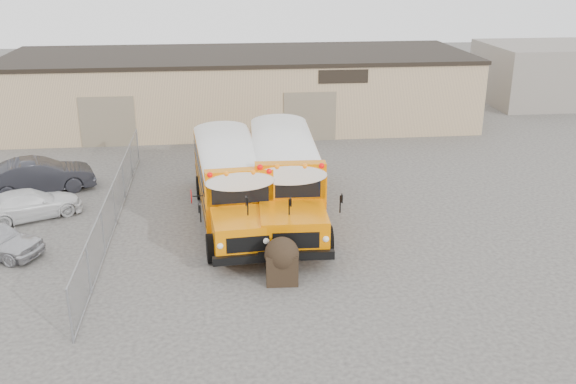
{
  "coord_description": "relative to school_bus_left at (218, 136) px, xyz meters",
  "views": [
    {
      "loc": [
        -1.52,
        -22.69,
        10.67
      ],
      "look_at": [
        1.19,
        1.73,
        1.6
      ],
      "focal_mm": 40.0,
      "sensor_mm": 36.0,
      "label": 1
    }
  ],
  "objects": [
    {
      "name": "distant_building_right",
      "position": [
        25.58,
        14.05,
        0.38
      ],
      "size": [
        10.0,
        8.0,
        4.4
      ],
      "primitive_type": "cube",
      "color": "gray",
      "rests_on": "ground"
    },
    {
      "name": "car_dark",
      "position": [
        -8.54,
        -2.62,
        -1.0
      ],
      "size": [
        5.31,
        3.24,
        1.65
      ],
      "primitive_type": "imported",
      "rotation": [
        0.0,
        0.0,
        1.89
      ],
      "color": "black",
      "rests_on": "ground"
    },
    {
      "name": "chainlink_fence",
      "position": [
        -4.42,
        -6.95,
        -0.92
      ],
      "size": [
        0.07,
        18.07,
        1.81
      ],
      "color": "gray",
      "rests_on": "ground"
    },
    {
      "name": "warehouse",
      "position": [
        1.58,
        10.04,
        0.55
      ],
      "size": [
        30.2,
        10.2,
        4.67
      ],
      "color": "tan",
      "rests_on": "ground"
    },
    {
      "name": "school_bus_left",
      "position": [
        0.0,
        0.0,
        0.0
      ],
      "size": [
        3.49,
        10.94,
        3.15
      ],
      "color": "orange",
      "rests_on": "ground"
    },
    {
      "name": "school_bus_right",
      "position": [
        3.13,
        0.64,
        0.09
      ],
      "size": [
        3.61,
        11.4,
        3.31
      ],
      "color": "orange",
      "rests_on": "ground"
    },
    {
      "name": "ground",
      "position": [
        1.58,
        -9.95,
        -1.82
      ],
      "size": [
        120.0,
        120.0,
        0.0
      ],
      "primitive_type": "plane",
      "color": "#3D3A37",
      "rests_on": "ground"
    },
    {
      "name": "car_white",
      "position": [
        -8.17,
        -5.89,
        -1.19
      ],
      "size": [
        4.66,
        3.54,
        1.26
      ],
      "primitive_type": "imported",
      "rotation": [
        0.0,
        0.0,
        2.04
      ],
      "color": "silver",
      "rests_on": "ground"
    },
    {
      "name": "tarp_bundle",
      "position": [
        2.04,
        -12.82,
        -0.98
      ],
      "size": [
        1.2,
        1.2,
        1.64
      ],
      "color": "black",
      "rests_on": "ground"
    }
  ]
}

